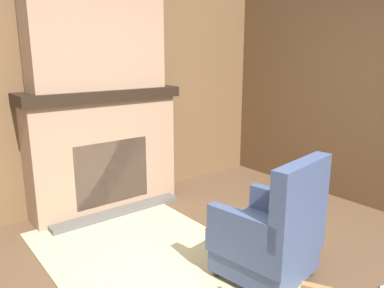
{
  "coord_description": "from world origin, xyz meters",
  "views": [
    {
      "loc": [
        1.6,
        -1.71,
        1.73
      ],
      "look_at": [
        -1.07,
        0.39,
        0.9
      ],
      "focal_mm": 35.0,
      "sensor_mm": 36.0,
      "label": 1
    }
  ],
  "objects_px": {
    "oil_lamp_vase": "(65,82)",
    "firewood_stack": "(289,192)",
    "storage_case": "(126,81)",
    "armchair": "(271,236)"
  },
  "relations": [
    {
      "from": "armchair",
      "to": "firewood_stack",
      "type": "height_order",
      "value": "armchair"
    },
    {
      "from": "firewood_stack",
      "to": "armchair",
      "type": "bearing_deg",
      "value": -57.25
    },
    {
      "from": "oil_lamp_vase",
      "to": "storage_case",
      "type": "xyz_separation_m",
      "value": [
        0.0,
        0.69,
        -0.02
      ]
    },
    {
      "from": "armchair",
      "to": "firewood_stack",
      "type": "bearing_deg",
      "value": -66.15
    },
    {
      "from": "armchair",
      "to": "oil_lamp_vase",
      "type": "relative_size",
      "value": 4.03
    },
    {
      "from": "firewood_stack",
      "to": "storage_case",
      "type": "relative_size",
      "value": 1.84
    },
    {
      "from": "oil_lamp_vase",
      "to": "armchair",
      "type": "bearing_deg",
      "value": 19.19
    },
    {
      "from": "firewood_stack",
      "to": "oil_lamp_vase",
      "type": "relative_size",
      "value": 1.86
    },
    {
      "from": "oil_lamp_vase",
      "to": "firewood_stack",
      "type": "bearing_deg",
      "value": 63.36
    },
    {
      "from": "firewood_stack",
      "to": "storage_case",
      "type": "height_order",
      "value": "storage_case"
    }
  ]
}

